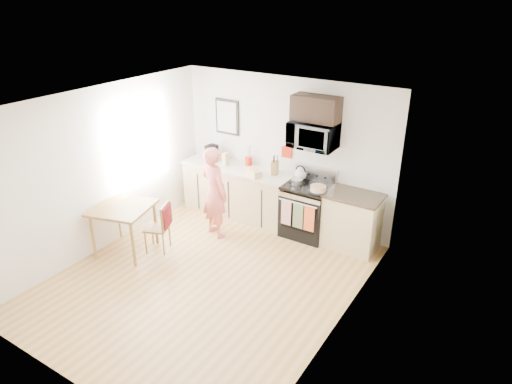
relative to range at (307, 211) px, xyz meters
The scene contains 28 objects.
floor 2.12m from the range, 107.69° to the right, with size 4.60×4.60×0.00m, color olive.
back_wall 1.12m from the range, 152.75° to the left, with size 4.00×0.04×2.60m, color silver.
front_wall 4.41m from the range, 98.38° to the right, with size 4.00×0.04×2.60m, color silver.
left_wall 3.40m from the range, 143.09° to the right, with size 0.04×4.60×2.60m, color silver.
right_wall 2.55m from the range, 55.26° to the right, with size 0.04×4.60×2.60m, color silver.
ceiling 3.00m from the range, 107.69° to the right, with size 4.00×4.60×0.04m, color white.
window 3.06m from the range, 155.62° to the right, with size 0.06×1.40×1.50m.
cabinet_left 1.43m from the range, behind, with size 2.10×0.60×0.90m, color beige.
countertop_left 1.51m from the range, behind, with size 2.14×0.64×0.04m, color beige.
cabinet_right 0.80m from the range, ahead, with size 0.84×0.60×0.90m, color beige.
countertop_right 0.93m from the range, ahead, with size 0.88×0.64×0.04m, color black.
range is the anchor object (origin of this frame).
microwave 1.33m from the range, 90.06° to the left, with size 0.76×0.51×0.42m, color silver.
upper_cabinet 1.75m from the range, 90.04° to the left, with size 0.76×0.35×0.40m, color black.
wall_art 2.27m from the range, behind, with size 0.50×0.04×0.65m.
wall_trivet 1.09m from the range, 151.92° to the left, with size 0.20×0.02×0.20m, color #AE240E.
person 1.60m from the range, 148.22° to the right, with size 0.58×0.38×1.59m, color #D53F3A.
dining_table 3.01m from the range, 137.40° to the right, with size 0.91×0.91×0.80m.
chair 2.40m from the range, 134.99° to the right, with size 0.49×0.46×0.83m.
knife_block 0.94m from the range, behind, with size 0.11×0.15×0.23m, color brown.
utensil_crock 1.48m from the range, behind, with size 0.13×0.13×0.38m.
fruit_bowl 1.91m from the range, behind, with size 0.28×0.28×0.10m.
milk_carton 1.78m from the range, behind, with size 0.09×0.09×0.23m, color tan.
coffee_maker 2.13m from the range, behind, with size 0.20×0.27×0.30m.
bread_bag 1.12m from the range, behind, with size 0.33×0.15×0.12m, color tan.
cake 0.61m from the range, 31.24° to the right, with size 0.31×0.31×0.10m.
kettle 0.65m from the range, 148.07° to the left, with size 0.21×0.21×0.26m.
pot 0.57m from the range, 159.34° to the right, with size 0.18×0.30×0.09m.
Camera 1 is at (3.58, -4.34, 3.94)m, focal length 32.00 mm.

